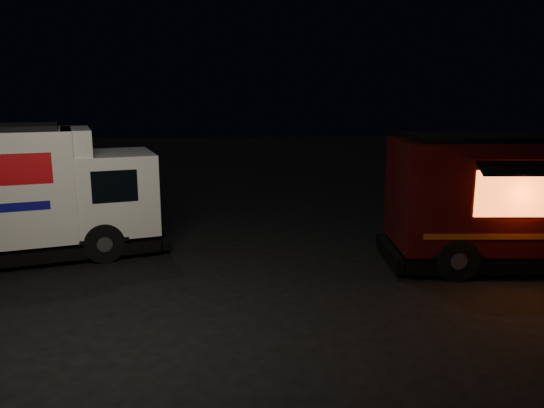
{
  "coord_description": "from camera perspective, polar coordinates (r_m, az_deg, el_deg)",
  "views": [
    {
      "loc": [
        1.42,
        -11.47,
        4.2
      ],
      "look_at": [
        1.91,
        2.0,
        1.37
      ],
      "focal_mm": 35.0,
      "sensor_mm": 36.0,
      "label": 1
    }
  ],
  "objects": [
    {
      "name": "red_truck",
      "position": [
        14.38,
        25.93,
        0.3
      ],
      "size": [
        7.01,
        2.77,
        3.23
      ],
      "primitive_type": null,
      "rotation": [
        0.0,
        0.0,
        -0.03
      ],
      "color": "#370B0A",
      "rests_on": "ground"
    },
    {
      "name": "ground",
      "position": [
        12.3,
        -8.68,
        -8.24
      ],
      "size": [
        80.0,
        80.0,
        0.0
      ],
      "primitive_type": "plane",
      "color": "black",
      "rests_on": "ground"
    },
    {
      "name": "white_truck",
      "position": [
        14.94,
        -26.44,
        1.04
      ],
      "size": [
        7.99,
        4.92,
        3.43
      ],
      "primitive_type": null,
      "rotation": [
        0.0,
        0.0,
        0.33
      ],
      "color": "white",
      "rests_on": "ground"
    }
  ]
}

